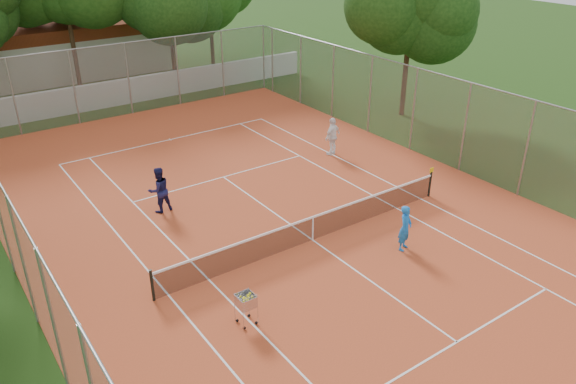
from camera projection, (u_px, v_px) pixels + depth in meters
ground at (312, 241)px, 19.76m from camera, size 120.00×120.00×0.00m
court_pad at (312, 240)px, 19.75m from camera, size 18.00×34.00×0.02m
court_lines at (312, 240)px, 19.75m from camera, size 10.98×23.78×0.01m
tennis_net at (313, 228)px, 19.53m from camera, size 11.88×0.10×0.98m
perimeter_fence at (314, 190)px, 18.86m from camera, size 18.00×34.00×4.00m
boundary_wall at (119, 92)px, 33.31m from camera, size 26.00×0.30×1.50m
clubhouse at (37, 43)px, 38.95m from camera, size 16.40×9.00×4.40m
tropical_trees at (91, 12)px, 33.60m from camera, size 29.00×19.00×10.00m
player_near at (405, 228)px, 18.89m from camera, size 0.70×0.60×1.63m
player_far_left at (159, 190)px, 21.26m from camera, size 0.92×0.74×1.81m
player_far_right at (333, 136)px, 26.33m from camera, size 1.15×0.72×1.82m
ball_hopper at (246, 308)px, 15.52m from camera, size 0.53×0.53×1.06m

